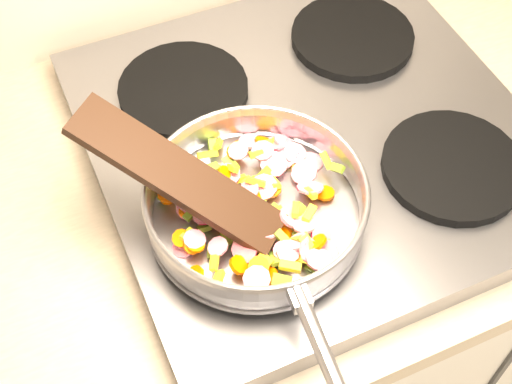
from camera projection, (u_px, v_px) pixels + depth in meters
name	position (u px, v px, depth m)	size (l,w,h in m)	color
cooktop	(311.00, 139.00, 1.02)	(0.60, 0.60, 0.04)	#939399
grate_fl	(262.00, 238.00, 0.89)	(0.19, 0.19, 0.02)	black
grate_fr	(452.00, 166.00, 0.95)	(0.19, 0.19, 0.02)	black
grate_bl	(183.00, 90.00, 1.04)	(0.19, 0.19, 0.02)	black
grate_br	(352.00, 37.00, 1.10)	(0.19, 0.19, 0.02)	black
saute_pan	(257.00, 204.00, 0.87)	(0.32, 0.48, 0.06)	#9E9EA5
vegetable_heap	(256.00, 207.00, 0.88)	(0.25, 0.25, 0.05)	#E41641
wooden_spatula	(178.00, 175.00, 0.84)	(0.28, 0.06, 0.01)	black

